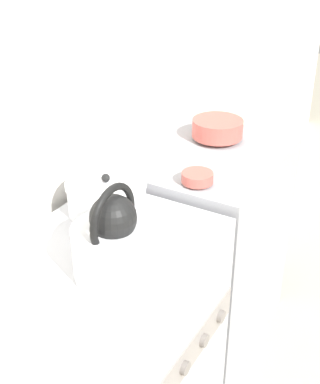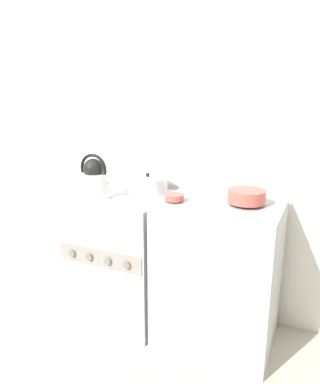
% 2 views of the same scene
% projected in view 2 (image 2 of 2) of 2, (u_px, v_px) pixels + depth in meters
% --- Properties ---
extents(ground_plane, '(12.00, 12.00, 0.00)m').
position_uv_depth(ground_plane, '(103.00, 333.00, 2.40)').
color(ground_plane, '#B2A893').
extents(wall_back, '(7.00, 0.06, 2.50)m').
position_uv_depth(wall_back, '(144.00, 128.00, 2.60)').
color(wall_back, silver).
rests_on(wall_back, ground_plane).
extents(stove, '(0.60, 0.56, 0.85)m').
position_uv_depth(stove, '(123.00, 256.00, 2.52)').
color(stove, '#B2B2B7').
rests_on(stove, ground_plane).
extents(counter, '(0.68, 0.53, 0.88)m').
position_uv_depth(counter, '(218.00, 274.00, 2.25)').
color(counter, '#99999E').
rests_on(counter, ground_plane).
extents(kettle, '(0.28, 0.23, 0.28)m').
position_uv_depth(kettle, '(94.00, 181.00, 2.35)').
color(kettle, silver).
rests_on(kettle, stove).
extents(cooking_pot, '(0.26, 0.26, 0.14)m').
position_uv_depth(cooking_pot, '(148.00, 185.00, 2.44)').
color(cooking_pot, silver).
rests_on(cooking_pot, stove).
extents(enamel_bowl, '(0.21, 0.21, 0.09)m').
position_uv_depth(enamel_bowl, '(247.00, 196.00, 2.09)').
color(enamel_bowl, '#B75147').
rests_on(enamel_bowl, counter).
extents(small_ceramic_bowl, '(0.11, 0.11, 0.04)m').
position_uv_depth(small_ceramic_bowl, '(174.00, 197.00, 2.16)').
color(small_ceramic_bowl, '#B75147').
rests_on(small_ceramic_bowl, counter).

